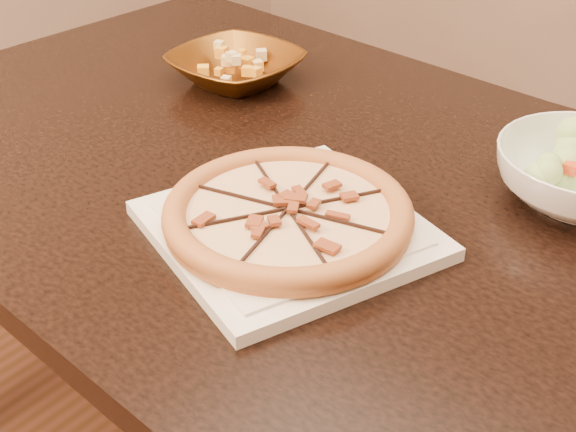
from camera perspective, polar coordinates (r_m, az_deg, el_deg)
name	(u,v)px	position (r m, az deg, el deg)	size (l,w,h in m)	color
dining_table	(286,219)	(1.22, -0.11, -0.21)	(1.48, 1.01, 0.75)	black
plate	(288,229)	(1.00, 0.00, -0.94)	(0.40, 0.40, 0.02)	silver
pizza	(288,213)	(0.99, 0.00, 0.20)	(0.31, 0.31, 0.03)	#AB6F32
bronze_bowl	(236,68)	(1.43, -3.73, 10.47)	(0.22, 0.22, 0.05)	brown
mixed_dish	(235,46)	(1.41, -3.80, 11.99)	(0.11, 0.10, 0.03)	#DEC381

